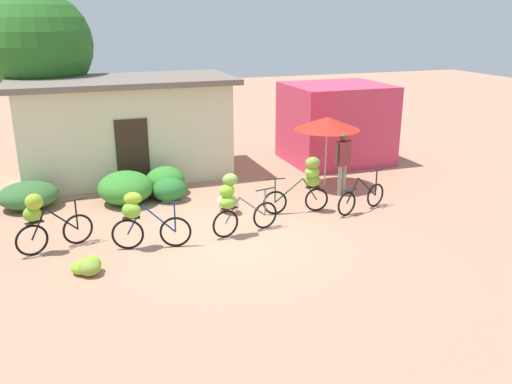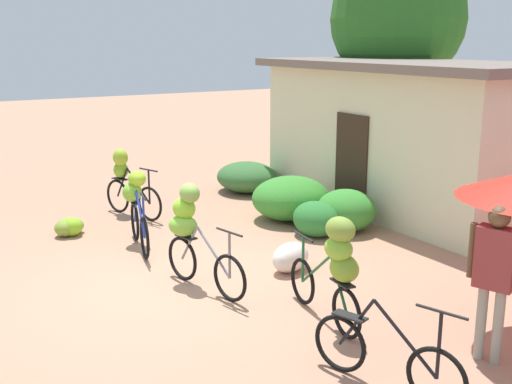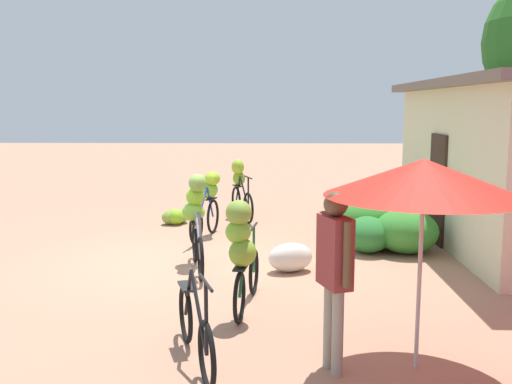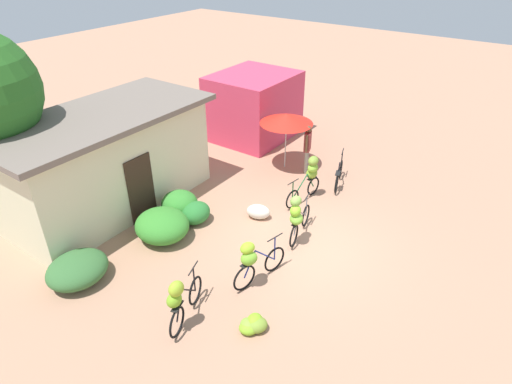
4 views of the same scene
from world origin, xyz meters
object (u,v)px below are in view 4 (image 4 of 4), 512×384
shop_pink (254,106)px  produce_sack (258,212)px  bicycle_center_loaded (297,216)px  person_vendor (307,144)px  building_low (107,161)px  bicycle_near_pile (253,260)px  banana_pile_on_ground (253,325)px  market_umbrella (286,118)px  bicycle_rightmost (339,175)px  bicycle_by_shop (310,174)px  bicycle_leftmost (180,299)px

shop_pink → produce_sack: bearing=-143.2°
bicycle_center_loaded → person_vendor: size_ratio=0.96×
building_low → bicycle_near_pile: (-0.42, -5.59, -0.78)m
building_low → bicycle_center_loaded: (1.64, -5.57, -0.69)m
building_low → produce_sack: building_low is taller
bicycle_near_pile → produce_sack: size_ratio=2.36×
banana_pile_on_ground → market_umbrella: bearing=26.8°
bicycle_near_pile → bicycle_rightmost: (5.56, 0.46, -0.38)m
shop_pink → person_vendor: (-1.52, -3.35, -0.22)m
produce_sack → person_vendor: 3.46m
bicycle_near_pile → bicycle_rightmost: bearing=4.8°
shop_pink → bicycle_rightmost: (-1.67, -4.67, -0.94)m
shop_pink → bicycle_rightmost: bearing=-109.6°
shop_pink → banana_pile_on_ground: shop_pink is taller
shop_pink → banana_pile_on_ground: size_ratio=4.51×
produce_sack → shop_pink: bearing=36.8°
market_umbrella → bicycle_rightmost: (-0.05, -2.14, -1.50)m
building_low → banana_pile_on_ground: building_low is taller
bicycle_center_loaded → bicycle_by_shop: bicycle_center_loaded is taller
bicycle_leftmost → person_vendor: 7.73m
shop_pink → bicycle_center_loaded: 7.28m
building_low → person_vendor: 6.53m
market_umbrella → bicycle_leftmost: (-7.52, -2.09, -1.12)m
bicycle_by_shop → banana_pile_on_ground: (-5.42, -1.69, -0.69)m
produce_sack → building_low: bearing=115.4°
bicycle_leftmost → bicycle_by_shop: (6.15, 0.35, 0.10)m
market_umbrella → bicycle_center_loaded: size_ratio=1.22×
bicycle_by_shop → bicycle_rightmost: size_ratio=1.04×
building_low → bicycle_near_pile: bearing=-94.3°
bicycle_leftmost → market_umbrella: bearing=15.5°
building_low → bicycle_rightmost: building_low is taller
building_low → bicycle_rightmost: bearing=-45.0°
bicycle_center_loaded → bicycle_by_shop: bearing=20.9°
bicycle_center_loaded → banana_pile_on_ground: bicycle_center_loaded is taller
produce_sack → bicycle_by_shop: bearing=-19.0°
market_umbrella → bicycle_near_pile: bearing=-155.1°
banana_pile_on_ground → bicycle_leftmost: bearing=118.8°
bicycle_leftmost → bicycle_center_loaded: (3.97, -0.49, 0.09)m
building_low → bicycle_by_shop: 6.12m
building_low → bicycle_leftmost: size_ratio=4.11×
building_low → bicycle_rightmost: size_ratio=3.98×
banana_pile_on_ground → shop_pink: bearing=35.4°
bicycle_center_loaded → bicycle_near_pile: bearing=-179.2°
bicycle_near_pile → produce_sack: bearing=32.5°
person_vendor → bicycle_center_loaded: bearing=-154.2°
market_umbrella → banana_pile_on_ground: market_umbrella is taller
bicycle_rightmost → market_umbrella: bearing=88.7°
bicycle_center_loaded → market_umbrella: bearing=36.0°
produce_sack → person_vendor: size_ratio=0.40×
bicycle_center_loaded → bicycle_by_shop: 2.33m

